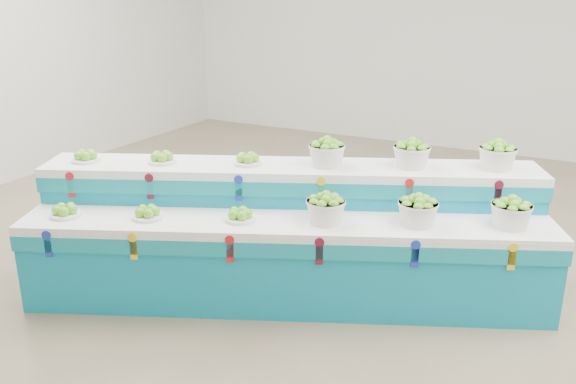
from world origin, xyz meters
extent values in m
plane|color=brown|center=(0.00, 0.00, 0.00)|extent=(10.00, 10.00, 0.00)
plane|color=silver|center=(0.00, 5.00, 2.00)|extent=(10.00, 0.00, 10.00)
cylinder|color=white|center=(-1.85, -1.35, 0.77)|extent=(0.32, 0.32, 0.10)
cylinder|color=white|center=(-1.26, -1.09, 0.77)|extent=(0.32, 0.32, 0.10)
cylinder|color=white|center=(-0.60, -0.79, 0.77)|extent=(0.32, 0.32, 0.10)
cylinder|color=white|center=(-2.06, -0.89, 1.07)|extent=(0.32, 0.32, 0.10)
cylinder|color=white|center=(-1.47, -0.62, 1.07)|extent=(0.32, 0.32, 0.10)
cylinder|color=white|center=(-0.81, -0.33, 1.07)|extent=(0.32, 0.32, 0.10)
camera|label=1|loc=(1.75, -4.42, 2.41)|focal=37.63mm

